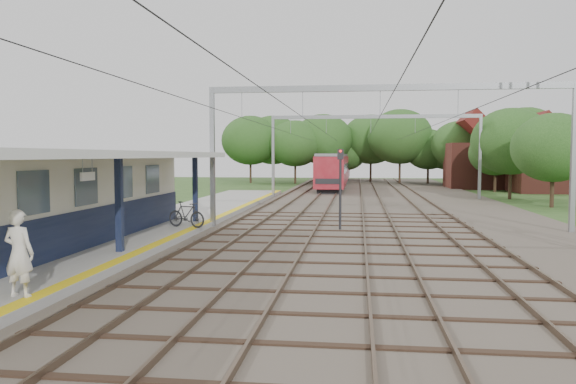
{
  "coord_description": "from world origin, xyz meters",
  "views": [
    {
      "loc": [
        2.2,
        -12.19,
        3.63
      ],
      "look_at": [
        -1.7,
        18.84,
        1.6
      ],
      "focal_mm": 35.0,
      "sensor_mm": 36.0,
      "label": 1
    }
  ],
  "objects_px": {
    "person": "(19,253)",
    "signal_post": "(340,182)",
    "train": "(336,168)",
    "bicycle": "(186,214)"
  },
  "relations": [
    {
      "from": "train",
      "to": "bicycle",
      "type": "bearing_deg",
      "value": -96.65
    },
    {
      "from": "signal_post",
      "to": "train",
      "type": "bearing_deg",
      "value": 77.37
    },
    {
      "from": "person",
      "to": "train",
      "type": "distance_m",
      "value": 56.74
    },
    {
      "from": "person",
      "to": "signal_post",
      "type": "xyz_separation_m",
      "value": [
        6.95,
        14.81,
        1.02
      ]
    },
    {
      "from": "person",
      "to": "signal_post",
      "type": "bearing_deg",
      "value": -109.31
    },
    {
      "from": "person",
      "to": "bicycle",
      "type": "bearing_deg",
      "value": -84.17
    },
    {
      "from": "bicycle",
      "to": "signal_post",
      "type": "height_order",
      "value": "signal_post"
    },
    {
      "from": "person",
      "to": "signal_post",
      "type": "relative_size",
      "value": 0.52
    },
    {
      "from": "person",
      "to": "train",
      "type": "relative_size",
      "value": 0.06
    },
    {
      "from": "bicycle",
      "to": "train",
      "type": "bearing_deg",
      "value": 12.71
    }
  ]
}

